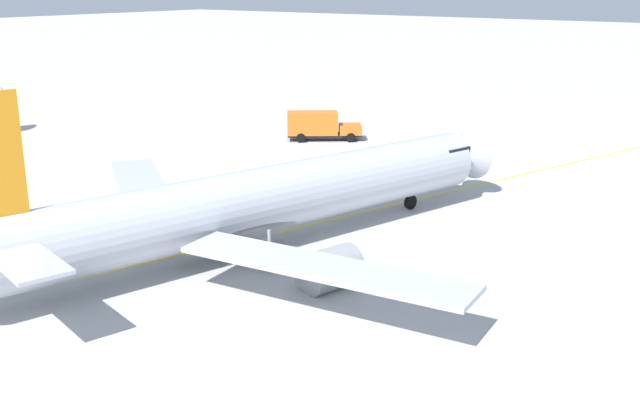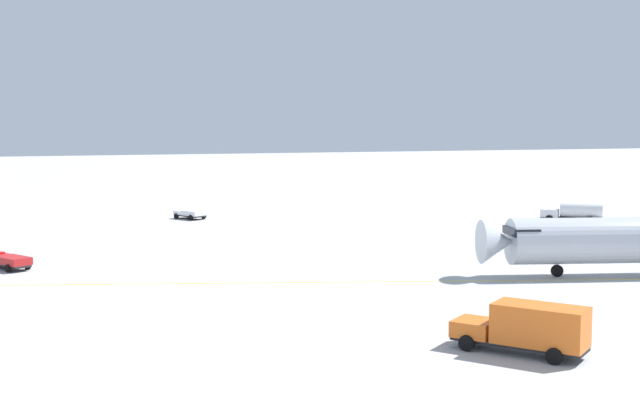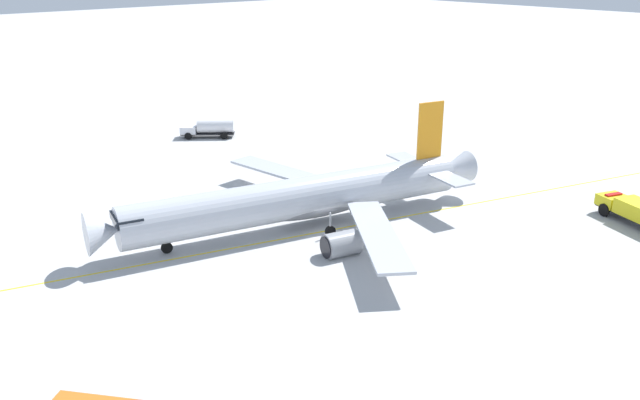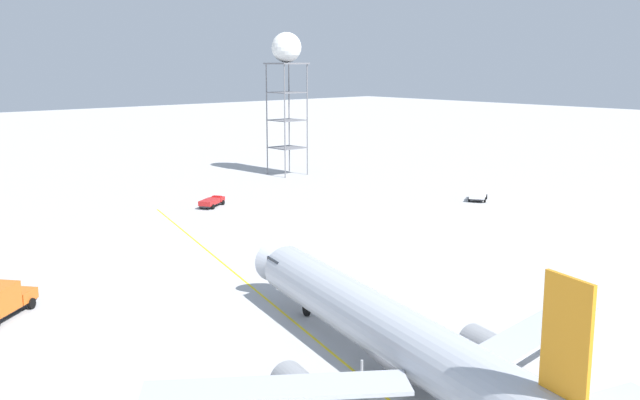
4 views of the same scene
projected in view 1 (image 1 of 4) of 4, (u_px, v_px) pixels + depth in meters
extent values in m
plane|color=#B2B2B2|center=(221.00, 247.00, 49.64)|extent=(600.00, 600.00, 0.00)
cylinder|color=#B2B7C1|center=(260.00, 200.00, 48.52)|extent=(36.50, 13.27, 4.19)
cone|color=#B2B7C1|center=(461.00, 157.00, 60.40)|extent=(3.91, 4.61, 3.98)
cube|color=black|center=(443.00, 149.00, 58.80)|extent=(3.22, 4.05, 0.70)
ellipsoid|color=slate|center=(237.00, 223.00, 47.73)|extent=(13.71, 6.97, 2.31)
cube|color=#B2B7C1|center=(25.00, 261.00, 35.71)|extent=(3.98, 6.27, 0.20)
cube|color=#B2B7C1|center=(142.00, 187.00, 54.40)|extent=(12.08, 15.20, 0.28)
cube|color=#B2B7C1|center=(324.00, 268.00, 39.16)|extent=(4.97, 16.58, 0.28)
cylinder|color=gray|center=(190.00, 208.00, 54.50)|extent=(3.81, 3.21, 2.46)
cylinder|color=black|center=(211.00, 204.00, 55.53)|extent=(0.67, 2.06, 2.09)
cylinder|color=gray|center=(330.00, 270.00, 42.90)|extent=(3.81, 3.21, 2.46)
cylinder|color=black|center=(352.00, 263.00, 43.93)|extent=(0.67, 2.06, 2.09)
cylinder|color=#9EA0A5|center=(411.00, 190.00, 57.48)|extent=(0.20, 0.20, 1.99)
cylinder|color=black|center=(410.00, 202.00, 57.75)|extent=(1.14, 0.57, 1.10)
cylinder|color=#9EA0A5|center=(208.00, 219.00, 50.49)|extent=(0.20, 0.20, 1.99)
cylinder|color=black|center=(209.00, 233.00, 50.76)|extent=(1.14, 0.57, 1.10)
cylinder|color=#9EA0A5|center=(269.00, 246.00, 45.30)|extent=(0.20, 0.20, 1.99)
cylinder|color=black|center=(270.00, 261.00, 45.57)|extent=(1.14, 0.57, 1.10)
cube|color=#232326|center=(324.00, 135.00, 82.69)|extent=(6.69, 7.67, 0.20)
cube|color=orange|center=(350.00, 129.00, 82.63)|extent=(3.49, 3.47, 1.00)
cube|color=black|center=(360.00, 128.00, 82.63)|extent=(1.73, 1.39, 0.56)
cube|color=orange|center=(312.00, 123.00, 82.28)|extent=(5.38, 5.86, 2.40)
cylinder|color=black|center=(349.00, 133.00, 84.05)|extent=(0.84, 0.96, 1.00)
cylinder|color=black|center=(351.00, 138.00, 81.60)|extent=(0.84, 0.96, 1.00)
cylinder|color=black|center=(301.00, 133.00, 83.85)|extent=(0.84, 0.96, 1.00)
cylinder|color=black|center=(301.00, 138.00, 81.41)|extent=(0.84, 0.96, 1.00)
cube|color=yellow|center=(209.00, 248.00, 49.45)|extent=(132.65, 39.68, 0.01)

